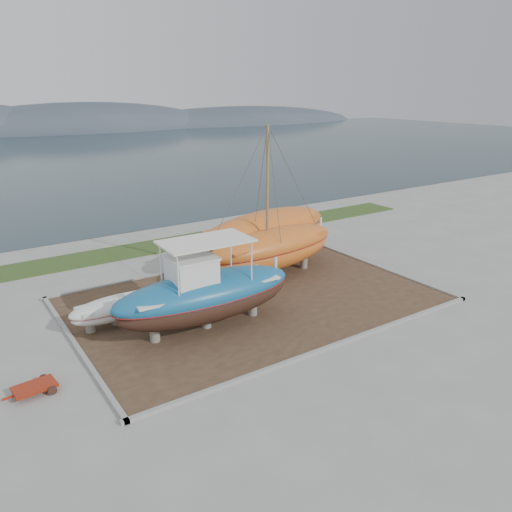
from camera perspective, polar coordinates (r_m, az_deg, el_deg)
ground at (r=23.32m, az=5.20°, el=-8.31°), size 140.00×140.00×0.00m
dirt_patch at (r=26.22m, az=-0.29°, el=-4.99°), size 18.00×12.00×0.06m
curb_frame at (r=26.21m, az=-0.29°, el=-4.90°), size 18.60×12.60×0.15m
grass_strip at (r=35.79m, az=-10.50°, el=1.27°), size 44.00×3.00×0.08m
sea at (r=87.69m, az=-25.23°, el=10.02°), size 260.00×100.00×0.04m
blue_caique at (r=22.53m, az=-5.84°, el=-3.33°), size 8.75×2.94×4.18m
white_dinghy at (r=24.20m, az=-15.73°, el=-6.08°), size 4.47×2.01×1.30m
orange_sailboat at (r=27.87m, az=1.99°, el=5.90°), size 9.14×3.58×8.68m
orange_bare_hull at (r=30.60m, az=1.03°, el=1.90°), size 10.56×4.99×3.33m
red_trailer at (r=20.42m, az=-23.95°, el=-13.74°), size 2.30×1.31×0.31m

